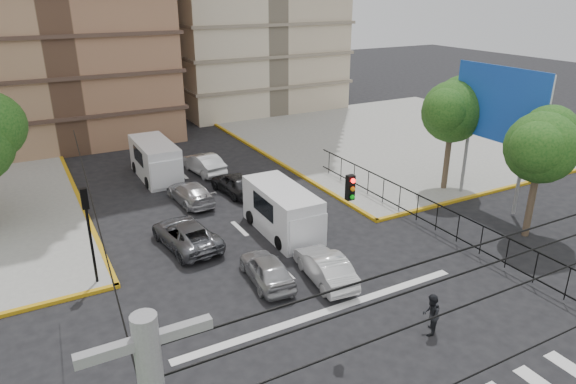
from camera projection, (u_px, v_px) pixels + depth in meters
ground at (343, 327)px, 19.83m from camera, size 160.00×160.00×0.00m
sidewalk_ne at (403, 137)px, 45.02m from camera, size 26.00×26.00×0.15m
stop_line at (327, 311)px, 20.80m from camera, size 13.00×0.40×0.01m
park_fence at (435, 233)px, 27.51m from camera, size 0.10×22.50×1.66m
billboard at (500, 106)px, 28.94m from camera, size 0.36×6.20×8.10m
tree_park_a at (543, 144)px, 25.45m from camera, size 4.41×3.60×6.83m
tree_park_c at (454, 109)px, 31.48m from camera, size 4.65×3.80×7.25m
traffic_light_nw at (88, 220)px, 21.57m from camera, size 0.28×0.22×4.40m
traffic_light_hanging at (388, 205)px, 15.99m from camera, size 18.00×9.12×0.92m
van_right_lane at (285, 213)px, 26.93m from camera, size 2.32×5.62×2.51m
van_left_lane at (157, 162)px, 34.89m from camera, size 2.36×5.66×2.55m
car_silver_front_left at (267, 269)px, 22.67m from camera, size 1.87×3.97×1.31m
car_white_front_right at (325, 267)px, 22.81m from camera, size 1.86×4.20×1.34m
car_grey_mid_left at (186, 234)px, 25.85m from camera, size 2.77×5.06×1.34m
car_silver_rear_left at (190, 193)px, 31.18m from camera, size 2.10×4.50×1.27m
car_darkgrey_mid_right at (235, 183)px, 32.51m from camera, size 2.14×4.26×1.39m
car_white_rear_right at (204, 163)px, 36.18m from camera, size 2.04×4.48×1.43m
pedestrian_crosswalk at (431, 315)px, 19.18m from camera, size 1.03×1.00×1.66m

